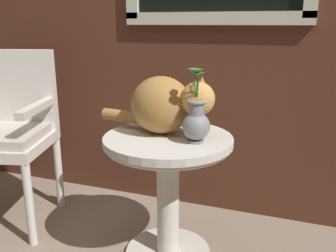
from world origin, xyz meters
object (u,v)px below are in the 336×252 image
(wicker_side_table, at_px, (168,173))
(cat, at_px, (165,104))
(wicker_chair, at_px, (6,125))
(pewter_vase_with_ivy, at_px, (196,121))

(wicker_side_table, distance_m, cat, 0.33)
(wicker_chair, bearing_deg, wicker_side_table, -2.96)
(cat, bearing_deg, wicker_chair, 179.69)
(pewter_vase_with_ivy, bearing_deg, cat, 153.68)
(pewter_vase_with_ivy, bearing_deg, wicker_side_table, 164.27)
(wicker_side_table, xyz_separation_m, wicker_chair, (-1.00, 0.05, 0.13))
(wicker_side_table, height_order, wicker_chair, wicker_chair)
(wicker_side_table, relative_size, wicker_chair, 0.64)
(wicker_side_table, distance_m, wicker_chair, 1.01)
(wicker_chair, height_order, pewter_vase_with_ivy, wicker_chair)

